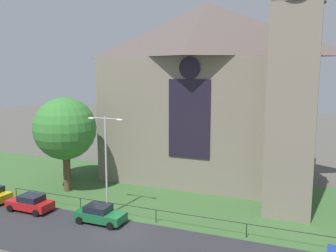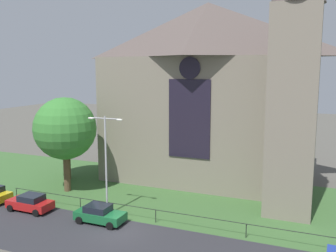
# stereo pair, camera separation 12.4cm
# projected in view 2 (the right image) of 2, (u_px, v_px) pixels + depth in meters

# --- Properties ---
(ground) EXTENTS (160.00, 160.00, 0.00)m
(ground) POSITION_uv_depth(u_px,v_px,m) (168.00, 192.00, 38.96)
(ground) COLOR #56544C
(road_asphalt) EXTENTS (120.00, 8.00, 0.01)m
(road_asphalt) POSITION_uv_depth(u_px,v_px,m) (108.00, 241.00, 27.99)
(road_asphalt) COLOR #2D2D33
(road_asphalt) RESTS_ON ground
(grass_verge) EXTENTS (120.00, 20.00, 0.01)m
(grass_verge) POSITION_uv_depth(u_px,v_px,m) (161.00, 198.00, 37.14)
(grass_verge) COLOR #3D6633
(grass_verge) RESTS_ON ground
(church_building) EXTENTS (23.20, 16.20, 26.00)m
(church_building) POSITION_uv_depth(u_px,v_px,m) (212.00, 91.00, 42.14)
(church_building) COLOR gray
(church_building) RESTS_ON ground
(iron_railing) EXTENTS (30.20, 0.07, 1.13)m
(iron_railing) POSITION_uv_depth(u_px,v_px,m) (156.00, 211.00, 31.24)
(iron_railing) COLOR black
(iron_railing) RESTS_ON ground
(tree_left_near) EXTENTS (6.42, 6.42, 9.87)m
(tree_left_near) POSITION_uv_depth(u_px,v_px,m) (65.00, 129.00, 38.51)
(tree_left_near) COLOR brown
(tree_left_near) RESTS_ON ground
(tree_left_far) EXTENTS (5.58, 5.58, 8.36)m
(tree_left_far) POSITION_uv_depth(u_px,v_px,m) (66.00, 132.00, 42.97)
(tree_left_far) COLOR brown
(tree_left_far) RESTS_ON ground
(streetlamp_near) EXTENTS (3.37, 0.26, 8.77)m
(streetlamp_near) POSITION_uv_depth(u_px,v_px,m) (106.00, 153.00, 32.19)
(streetlamp_near) COLOR #B2B2B7
(streetlamp_near) RESTS_ON ground
(parked_car_red) EXTENTS (4.22, 2.05, 1.51)m
(parked_car_red) POSITION_uv_depth(u_px,v_px,m) (30.00, 203.00, 33.88)
(parked_car_red) COLOR #B21919
(parked_car_red) RESTS_ON ground
(parked_car_green) EXTENTS (4.20, 2.03, 1.51)m
(parked_car_green) POSITION_uv_depth(u_px,v_px,m) (100.00, 214.00, 31.24)
(parked_car_green) COLOR #196033
(parked_car_green) RESTS_ON ground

